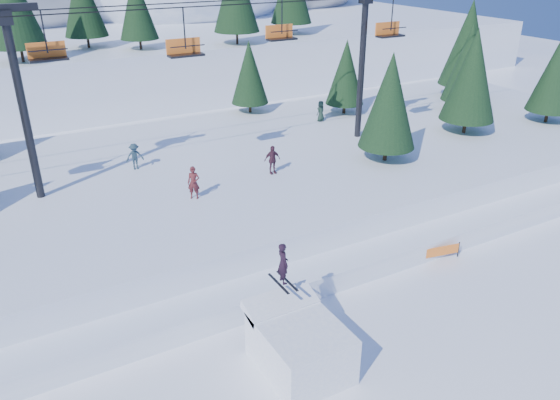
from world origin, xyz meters
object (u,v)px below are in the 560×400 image
chairlift (191,58)px  banner_far (421,248)px  jump_kicker (299,343)px  banner_near (436,252)px

chairlift → banner_far: (7.78, -12.40, -8.78)m
jump_kicker → banner_near: jump_kicker is taller
jump_kicker → banner_far: 10.94m
jump_kicker → banner_far: jump_kicker is taller
chairlift → banner_near: bearing=-58.0°
banner_near → banner_far: (-0.41, 0.74, 0.00)m
chairlift → jump_kicker: bearing=-98.1°
jump_kicker → banner_far: bearing=22.0°
jump_kicker → chairlift: chairlift is taller
jump_kicker → banner_near: (10.54, 3.34, -0.61)m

